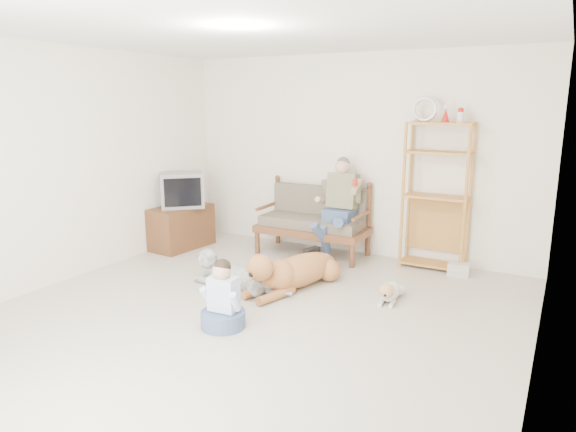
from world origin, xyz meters
The scene contains 16 objects.
floor centered at (0.00, 0.00, 0.00)m, with size 5.50×5.50×0.00m, color beige.
ceiling centered at (0.00, 0.00, 2.70)m, with size 5.50×5.50×0.00m, color white.
wall_back centered at (0.00, 2.75, 1.35)m, with size 5.00×5.00×0.00m, color white.
wall_left centered at (-2.50, 0.00, 1.35)m, with size 5.50×5.50×0.00m, color white.
wall_right centered at (2.50, 0.00, 1.35)m, with size 5.50×5.50×0.00m, color white.
loveseat centered at (-0.41, 2.40, 0.49)m, with size 1.52×0.73×0.95m.
man centered at (-0.03, 2.22, 0.62)m, with size 0.52×0.74×1.19m.
etagere centered at (1.19, 2.55, 0.94)m, with size 0.81×0.36×2.13m.
book_stack centered at (1.55, 2.38, 0.08)m, with size 0.25×0.18×0.16m, color silver.
tv_stand centered at (-2.23, 1.74, 0.30)m, with size 0.59×0.95×0.60m.
crt_tv centered at (-2.20, 1.76, 0.85)m, with size 0.75×0.75×0.49m.
wall_outlet centered at (-1.25, 2.73, 0.30)m, with size 0.12×0.02×0.08m, color silver.
golden_retriever centered at (-0.01, 1.03, 0.20)m, with size 0.69×1.62×0.50m.
shaggy_dog centered at (-0.61, 0.73, 0.16)m, with size 1.33×0.37×0.39m.
terrier centered at (1.07, 1.19, 0.10)m, with size 0.23×0.65×0.24m.
child centered at (-0.10, -0.18, 0.24)m, with size 0.42×0.42×0.66m.
Camera 1 is at (2.59, -3.81, 2.06)m, focal length 32.00 mm.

